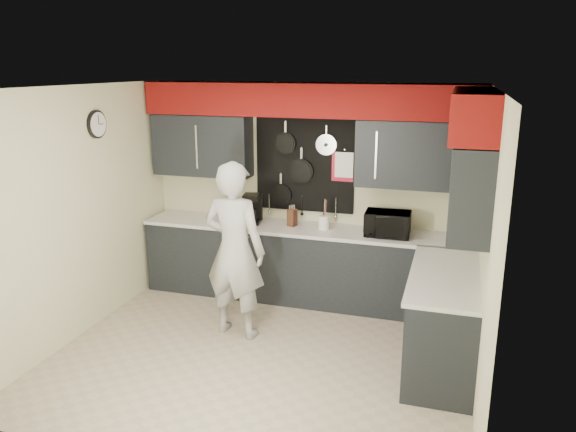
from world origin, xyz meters
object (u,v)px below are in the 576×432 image
(knife_block, at_px, (292,218))
(utensil_crock, at_px, (324,223))
(microwave, at_px, (387,224))
(person, at_px, (234,250))
(coffee_maker, at_px, (253,208))

(knife_block, relative_size, utensil_crock, 1.25)
(microwave, distance_m, person, 1.78)
(knife_block, relative_size, person, 0.11)
(utensil_crock, relative_size, coffee_maker, 0.46)
(knife_block, height_order, utensil_crock, knife_block)
(knife_block, distance_m, utensil_crock, 0.40)
(person, bearing_deg, utensil_crock, -115.73)
(microwave, xyz_separation_m, knife_block, (-1.14, 0.06, -0.04))
(microwave, height_order, utensil_crock, microwave)
(knife_block, bearing_deg, microwave, 14.91)
(knife_block, height_order, person, person)
(utensil_crock, bearing_deg, microwave, -2.76)
(knife_block, distance_m, coffee_maker, 0.51)
(microwave, bearing_deg, utensil_crock, 175.55)
(microwave, bearing_deg, coffee_maker, 175.90)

